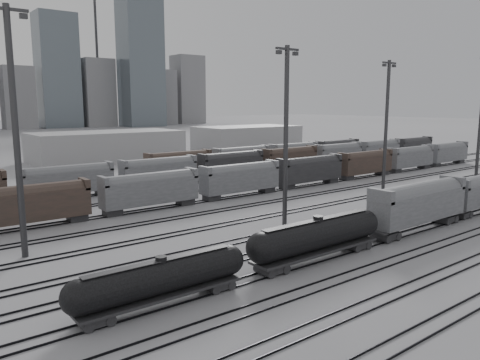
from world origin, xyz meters
TOP-DOWN VIEW (x-y plane):
  - ground at (0.00, 0.00)m, footprint 900.00×900.00m
  - tracks at (0.00, 17.50)m, footprint 220.00×71.50m
  - tank_car_a at (-23.88, 1.00)m, footprint 15.62×2.60m
  - tank_car_b at (-6.20, 1.00)m, footprint 17.81×2.97m
  - hopper_car_a at (11.93, 1.00)m, footprint 16.53×3.28m
  - light_mast_b at (-29.42, 20.28)m, footprint 4.03×0.64m
  - light_mast_c at (-0.74, 11.66)m, footprint 3.61×0.58m
  - light_mast_d at (30.80, 19.41)m, footprint 3.70×0.59m
  - bg_string_near at (8.00, 32.00)m, footprint 151.00×3.00m
  - bg_string_mid at (18.00, 48.00)m, footprint 151.00×3.00m
  - bg_string_far at (35.50, 56.00)m, footprint 66.00×3.00m
  - warehouse_mid at (10.00, 95.00)m, footprint 40.00×18.00m
  - warehouse_right at (60.00, 95.00)m, footprint 35.00×18.00m
  - crane_right at (91.26, 305.00)m, footprint 42.00×1.80m

SIDE VIEW (x-z plane):
  - ground at x=0.00m, z-range 0.00..0.00m
  - tracks at x=0.00m, z-range 0.00..0.16m
  - tank_car_a at x=-23.88m, z-range 0.30..4.16m
  - tank_car_b at x=-6.20m, z-range 0.35..4.75m
  - bg_string_far at x=35.50m, z-range 0.00..5.60m
  - bg_string_near at x=8.00m, z-range 0.00..5.60m
  - bg_string_mid at x=18.00m, z-range 0.00..5.60m
  - hopper_car_a at x=11.93m, z-range 0.70..6.61m
  - warehouse_mid at x=10.00m, z-range 0.00..8.00m
  - warehouse_right at x=60.00m, z-range 0.00..8.00m
  - light_mast_c at x=-0.74m, z-range 0.69..23.27m
  - light_mast_d at x=30.80m, z-range 0.70..23.82m
  - light_mast_b at x=-29.42m, z-range 0.77..25.93m
  - crane_right at x=91.26m, z-range 7.39..107.39m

